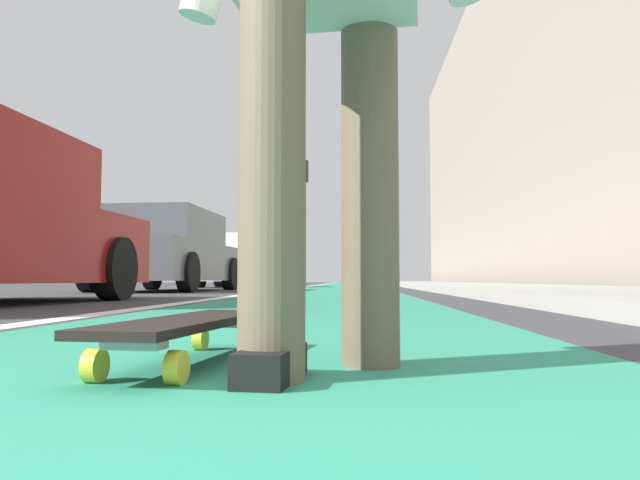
{
  "coord_description": "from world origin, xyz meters",
  "views": [
    {
      "loc": [
        -0.58,
        -0.36,
        0.21
      ],
      "look_at": [
        13.09,
        0.44,
        1.07
      ],
      "focal_mm": 35.45,
      "sensor_mm": 36.0,
      "label": 1
    }
  ],
  "objects_px": {
    "parked_car_far": "(239,262)",
    "traffic_light": "(304,200)",
    "parked_car_mid": "(168,252)",
    "skateboard": "(190,326)"
  },
  "relations": [
    {
      "from": "parked_car_mid",
      "to": "parked_car_far",
      "type": "bearing_deg",
      "value": -1.85
    },
    {
      "from": "parked_car_far",
      "to": "traffic_light",
      "type": "distance_m",
      "value": 6.4
    },
    {
      "from": "parked_car_mid",
      "to": "parked_car_far",
      "type": "xyz_separation_m",
      "value": [
        6.16,
        -0.2,
        -0.02
      ]
    },
    {
      "from": "parked_car_far",
      "to": "parked_car_mid",
      "type": "bearing_deg",
      "value": 178.15
    },
    {
      "from": "parked_car_mid",
      "to": "skateboard",
      "type": "bearing_deg",
      "value": -162.75
    },
    {
      "from": "parked_car_far",
      "to": "traffic_light",
      "type": "xyz_separation_m",
      "value": [
        5.72,
        -1.39,
        2.52
      ]
    },
    {
      "from": "skateboard",
      "to": "parked_car_mid",
      "type": "relative_size",
      "value": 0.18
    },
    {
      "from": "parked_car_mid",
      "to": "traffic_light",
      "type": "relative_size",
      "value": 0.99
    },
    {
      "from": "parked_car_far",
      "to": "traffic_light",
      "type": "height_order",
      "value": "traffic_light"
    },
    {
      "from": "parked_car_mid",
      "to": "traffic_light",
      "type": "height_order",
      "value": "traffic_light"
    }
  ]
}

